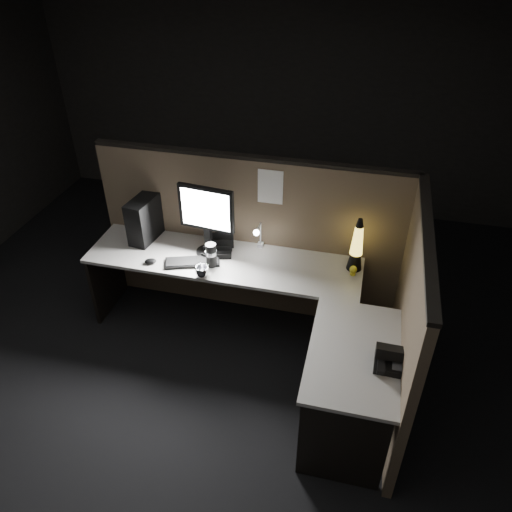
% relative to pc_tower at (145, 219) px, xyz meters
% --- Properties ---
extents(floor, '(6.00, 6.00, 0.00)m').
position_rel_pc_tower_xyz_m(floor, '(0.89, -0.76, -0.92)').
color(floor, black).
rests_on(floor, ground).
extents(room_shell, '(6.00, 6.00, 6.00)m').
position_rel_pc_tower_xyz_m(room_shell, '(0.89, -0.76, 0.70)').
color(room_shell, silver).
rests_on(room_shell, ground).
extents(partition_back, '(2.66, 0.06, 1.50)m').
position_rel_pc_tower_xyz_m(partition_back, '(0.89, 0.17, -0.17)').
color(partition_back, brown).
rests_on(partition_back, ground).
extents(partition_right, '(0.06, 1.66, 1.50)m').
position_rel_pc_tower_xyz_m(partition_right, '(2.22, -0.66, -0.17)').
color(partition_right, brown).
rests_on(partition_right, ground).
extents(desk, '(2.60, 1.60, 0.73)m').
position_rel_pc_tower_xyz_m(desk, '(1.07, -0.51, -0.34)').
color(desk, beige).
rests_on(desk, ground).
extents(pc_tower, '(0.21, 0.39, 0.39)m').
position_rel_pc_tower_xyz_m(pc_tower, '(0.00, 0.00, 0.00)').
color(pc_tower, black).
rests_on(pc_tower, desk).
extents(monitor, '(0.47, 0.20, 0.61)m').
position_rel_pc_tower_xyz_m(monitor, '(0.59, -0.08, 0.17)').
color(monitor, black).
rests_on(monitor, desk).
extents(keyboard, '(0.47, 0.29, 0.02)m').
position_rel_pc_tower_xyz_m(keyboard, '(0.52, -0.27, -0.18)').
color(keyboard, black).
rests_on(keyboard, desk).
extents(mouse, '(0.11, 0.09, 0.04)m').
position_rel_pc_tower_xyz_m(mouse, '(0.18, -0.36, -0.18)').
color(mouse, black).
rests_on(mouse, desk).
extents(clip_lamp, '(0.05, 0.20, 0.26)m').
position_rel_pc_tower_xyz_m(clip_lamp, '(1.00, 0.02, -0.04)').
color(clip_lamp, silver).
rests_on(clip_lamp, desk).
extents(organizer, '(0.27, 0.25, 0.18)m').
position_rel_pc_tower_xyz_m(organizer, '(0.67, -0.07, -0.15)').
color(organizer, black).
rests_on(organizer, desk).
extents(lava_lamp, '(0.12, 0.12, 0.46)m').
position_rel_pc_tower_xyz_m(lava_lamp, '(1.81, -0.03, -0.00)').
color(lava_lamp, black).
rests_on(lava_lamp, desk).
extents(travel_mug, '(0.09, 0.09, 0.21)m').
position_rel_pc_tower_xyz_m(travel_mug, '(0.68, -0.26, -0.09)').
color(travel_mug, black).
rests_on(travel_mug, desk).
extents(steel_mug, '(0.12, 0.12, 0.09)m').
position_rel_pc_tower_xyz_m(steel_mug, '(0.65, -0.42, -0.15)').
color(steel_mug, '#B7B8BE').
rests_on(steel_mug, desk).
extents(figurine, '(0.06, 0.06, 0.06)m').
position_rel_pc_tower_xyz_m(figurine, '(1.81, -0.12, -0.14)').
color(figurine, yellow).
rests_on(figurine, desk).
extents(pinned_paper, '(0.21, 0.00, 0.30)m').
position_rel_pc_tower_xyz_m(pinned_paper, '(1.07, 0.14, 0.37)').
color(pinned_paper, white).
rests_on(pinned_paper, partition_back).
extents(desk_phone, '(0.22, 0.24, 0.13)m').
position_rel_pc_tower_xyz_m(desk_phone, '(2.13, -1.02, -0.14)').
color(desk_phone, black).
rests_on(desk_phone, desk).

